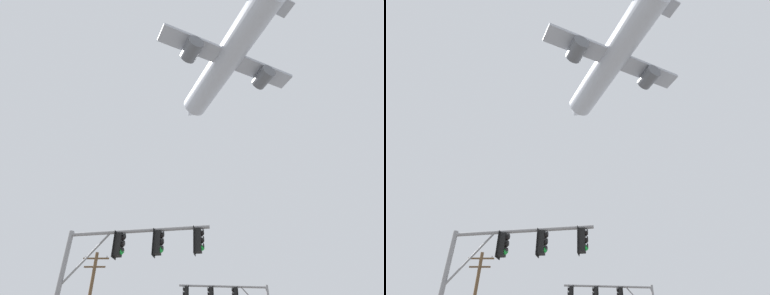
# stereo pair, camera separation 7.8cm
# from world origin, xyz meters

# --- Properties ---
(signal_pole_near) EXTENTS (5.81, 1.14, 6.12)m
(signal_pole_near) POSITION_xyz_m (-3.09, 6.35, 4.74)
(signal_pole_near) COLOR gray
(signal_pole_near) RESTS_ON ground
(airplane) EXTENTS (21.23, 27.49, 7.84)m
(airplane) POSITION_xyz_m (4.97, 25.07, 40.32)
(airplane) COLOR #B7BCC6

